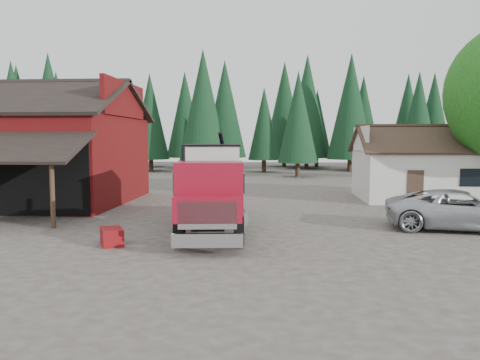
{
  "coord_description": "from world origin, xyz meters",
  "views": [
    {
      "loc": [
        3.54,
        -16.61,
        3.72
      ],
      "look_at": [
        2.01,
        5.25,
        1.8
      ],
      "focal_mm": 35.0,
      "sensor_mm": 36.0,
      "label": 1
    }
  ],
  "objects": [
    {
      "name": "farmhouse",
      "position": [
        13.0,
        13.0,
        1.67
      ],
      "size": [
        8.6,
        6.42,
        4.65
      ],
      "color": "silver",
      "rests_on": "ground"
    },
    {
      "name": "equip_box",
      "position": [
        -2.09,
        -0.78,
        0.3
      ],
      "size": [
        1.12,
        1.3,
        0.6
      ],
      "primitive_type": "cube",
      "rotation": [
        0.0,
        0.0,
        0.46
      ],
      "color": "maroon",
      "rests_on": "ground"
    },
    {
      "name": "red_barn",
      "position": [
        -11.0,
        9.9,
        2.69
      ],
      "size": [
        12.8,
        13.63,
        7.18
      ],
      "color": "#601012",
      "rests_on": "ground"
    },
    {
      "name": "conifer_backdrop",
      "position": [
        0.0,
        42.0,
        0.0
      ],
      "size": [
        76.0,
        16.0,
        16.0
      ],
      "primitive_type": null,
      "color": "black",
      "rests_on": "ground"
    },
    {
      "name": "ground",
      "position": [
        0.0,
        0.0,
        0.0
      ],
      "size": [
        120.0,
        120.0,
        0.0
      ],
      "primitive_type": "plane",
      "color": "#453C36",
      "rests_on": "ground"
    },
    {
      "name": "silver_car",
      "position": [
        11.25,
        3.0,
        0.82
      ],
      "size": [
        6.25,
        3.62,
        1.64
      ],
      "primitive_type": "imported",
      "rotation": [
        0.0,
        0.0,
        1.41
      ],
      "color": "#B2B5BA",
      "rests_on": "ground"
    },
    {
      "name": "near_pine_b",
      "position": [
        6.0,
        30.0,
        5.89
      ],
      "size": [
        3.96,
        3.96,
        10.4
      ],
      "color": "#382619",
      "rests_on": "ground"
    },
    {
      "name": "near_pine_d",
      "position": [
        -4.0,
        34.0,
        7.39
      ],
      "size": [
        5.28,
        5.28,
        13.4
      ],
      "color": "#382619",
      "rests_on": "ground"
    },
    {
      "name": "near_pine_a",
      "position": [
        -22.0,
        28.0,
        6.39
      ],
      "size": [
        4.4,
        4.4,
        11.4
      ],
      "color": "#382619",
      "rests_on": "ground"
    },
    {
      "name": "feed_truck",
      "position": [
        1.07,
        2.22,
        1.9
      ],
      "size": [
        3.32,
        9.17,
        4.05
      ],
      "rotation": [
        0.0,
        0.0,
        0.1
      ],
      "color": "black",
      "rests_on": "ground"
    }
  ]
}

